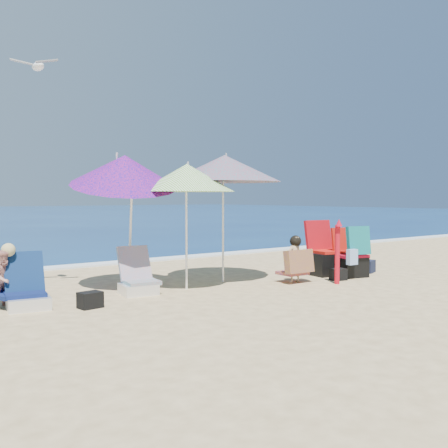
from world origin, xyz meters
TOP-DOWN VIEW (x-y plane):
  - ground at (0.00, 0.00)m, footprint 120.00×120.00m
  - foam at (0.00, 5.10)m, footprint 120.00×0.50m
  - umbrella_turquoise at (0.10, 1.52)m, footprint 2.16×2.16m
  - umbrella_striped at (-0.86, 1.28)m, footprint 1.69×1.69m
  - umbrella_blue at (-1.75, 1.81)m, footprint 2.24×2.29m
  - furled_umbrella at (1.57, 0.11)m, footprint 0.14×0.17m
  - chair_navy at (-3.47, 1.39)m, footprint 0.64×0.81m
  - chair_rainbow at (-1.71, 1.43)m, footprint 0.64×0.73m
  - camp_chair_left at (2.21, 1.00)m, footprint 0.75×0.70m
  - camp_chair_right at (2.44, 0.51)m, footprint 0.77×0.72m
  - person_center at (1.07, 0.65)m, footprint 0.59×0.49m
  - person_left at (-3.69, 1.66)m, footprint 0.66×0.76m
  - bag_black_a at (-2.75, 0.85)m, footprint 0.34×0.27m
  - bag_navy_b at (3.16, 0.69)m, footprint 0.41×0.36m
  - bag_black_b at (1.91, 0.39)m, footprint 0.32×0.25m
  - seagull at (-2.97, 2.36)m, footprint 0.64×0.63m

SIDE VIEW (x-z plane):
  - ground at x=0.00m, z-range 0.00..0.00m
  - foam at x=0.00m, z-range 0.00..0.04m
  - bag_black_b at x=1.91m, z-range 0.00..0.22m
  - bag_black_a at x=-2.75m, z-range 0.00..0.23m
  - bag_navy_b at x=3.16m, z-range 0.00..0.26m
  - chair_rainbow at x=-1.71m, z-range -0.18..0.58m
  - chair_navy at x=-3.47m, z-range -0.18..0.59m
  - camp_chair_left at x=2.21m, z-range -0.22..0.87m
  - camp_chair_right at x=2.44m, z-range -0.14..0.87m
  - person_left at x=-3.69m, z-range -0.04..0.86m
  - person_center at x=1.07m, z-range -0.01..0.85m
  - furled_umbrella at x=1.57m, z-range 0.06..1.23m
  - umbrella_striped at x=-0.86m, z-range 0.80..2.96m
  - umbrella_blue at x=-1.75m, z-range 0.78..3.21m
  - umbrella_turquoise at x=0.10m, z-range 0.90..3.26m
  - seagull at x=-2.97m, z-range 3.56..3.69m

